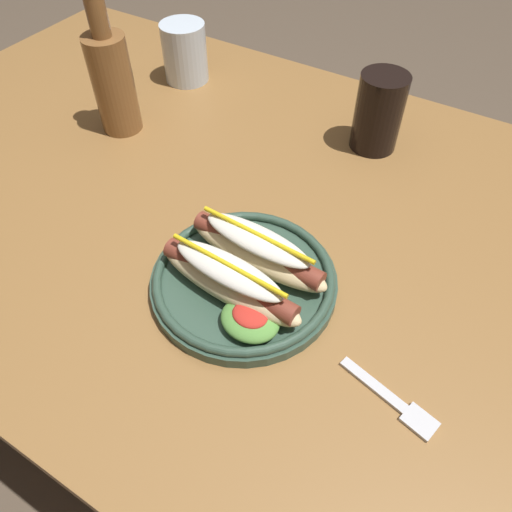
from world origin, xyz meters
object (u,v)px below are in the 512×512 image
object	(u,v)px
soda_cup	(379,112)
glass_bottle	(112,78)
fork	(395,402)
hot_dog_plate	(244,275)
water_cup	(185,53)

from	to	relation	value
soda_cup	glass_bottle	bearing A→B (deg)	-155.65
fork	soda_cup	size ratio (longest dim) A/B	0.95
hot_dog_plate	water_cup	size ratio (longest dim) A/B	2.19
fork	soda_cup	distance (m)	0.48
water_cup	glass_bottle	distance (m)	0.20
soda_cup	glass_bottle	world-z (taller)	glass_bottle
hot_dog_plate	glass_bottle	size ratio (longest dim) A/B	0.98
fork	glass_bottle	world-z (taller)	glass_bottle
fork	hot_dog_plate	bearing A→B (deg)	-178.63
soda_cup	glass_bottle	xyz separation A→B (m)	(-0.40, -0.18, 0.03)
soda_cup	fork	bearing A→B (deg)	-64.59
hot_dog_plate	water_cup	distance (m)	0.55
hot_dog_plate	soda_cup	world-z (taller)	soda_cup
fork	water_cup	xyz separation A→B (m)	(-0.61, 0.44, 0.05)
glass_bottle	hot_dog_plate	bearing A→B (deg)	-27.16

